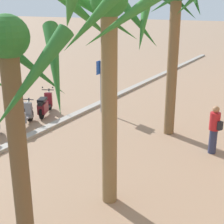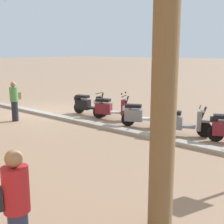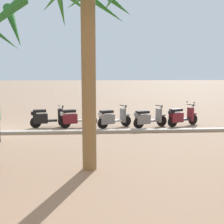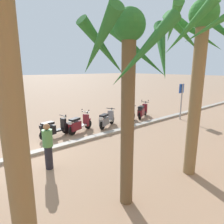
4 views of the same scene
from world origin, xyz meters
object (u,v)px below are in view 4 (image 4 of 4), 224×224
(scooter_maroon_far_back, at_px, (79,124))
(crossing_sign, at_px, (181,97))
(pedestrian_window_shopping, at_px, (48,145))
(scooter_grey_second_in_line, at_px, (128,116))
(palm_tree_mid_walkway, at_px, (200,48))
(scooter_grey_mid_centre, at_px, (106,120))
(scooter_maroon_gap_after_mid, at_px, (142,111))
(palm_tree_far_corner, at_px, (129,66))
(scooter_black_mid_front, at_px, (53,129))

(scooter_maroon_far_back, xyz_separation_m, crossing_sign, (-6.77, 1.95, 1.04))
(crossing_sign, distance_m, pedestrian_window_shopping, 9.59)
(scooter_grey_second_in_line, height_order, palm_tree_mid_walkway, palm_tree_mid_walkway)
(scooter_grey_second_in_line, relative_size, scooter_grey_mid_centre, 1.04)
(scooter_grey_mid_centre, xyz_separation_m, pedestrian_window_shopping, (4.49, 2.52, 0.40))
(scooter_grey_second_in_line, bearing_deg, palm_tree_mid_walkway, 64.56)
(scooter_maroon_gap_after_mid, distance_m, scooter_grey_mid_centre, 3.37)
(scooter_maroon_gap_after_mid, height_order, crossing_sign, crossing_sign)
(scooter_maroon_gap_after_mid, relative_size, palm_tree_far_corner, 0.37)
(scooter_grey_mid_centre, height_order, pedestrian_window_shopping, pedestrian_window_shopping)
(pedestrian_window_shopping, bearing_deg, scooter_black_mid_front, -115.97)
(scooter_grey_second_in_line, relative_size, pedestrian_window_shopping, 1.06)
(scooter_grey_second_in_line, relative_size, palm_tree_mid_walkway, 0.32)
(scooter_black_mid_front, xyz_separation_m, crossing_sign, (-8.15, 2.05, 1.05))
(scooter_grey_second_in_line, relative_size, scooter_maroon_far_back, 0.98)
(pedestrian_window_shopping, bearing_deg, crossing_sign, -175.29)
(pedestrian_window_shopping, bearing_deg, scooter_maroon_gap_after_mid, -160.93)
(scooter_maroon_gap_after_mid, distance_m, crossing_sign, 2.76)
(scooter_black_mid_front, xyz_separation_m, palm_tree_mid_walkway, (-2.10, 6.07, 3.51))
(scooter_grey_second_in_line, distance_m, pedestrian_window_shopping, 6.67)
(scooter_maroon_gap_after_mid, xyz_separation_m, palm_tree_mid_walkway, (4.37, 5.95, 3.50))
(palm_tree_far_corner, bearing_deg, scooter_black_mid_front, -95.07)
(scooter_grey_second_in_line, distance_m, crossing_sign, 3.88)
(palm_tree_mid_walkway, xyz_separation_m, pedestrian_window_shopping, (3.49, -3.24, -3.11))
(scooter_maroon_far_back, distance_m, pedestrian_window_shopping, 3.91)
(scooter_black_mid_front, bearing_deg, palm_tree_mid_walkway, 109.11)
(scooter_grey_second_in_line, bearing_deg, pedestrian_window_shopping, 21.56)
(scooter_maroon_gap_after_mid, relative_size, scooter_grey_second_in_line, 1.00)
(crossing_sign, relative_size, palm_tree_far_corner, 0.51)
(scooter_maroon_far_back, xyz_separation_m, scooter_black_mid_front, (1.39, -0.10, -0.00))
(palm_tree_mid_walkway, bearing_deg, palm_tree_far_corner, -6.09)
(crossing_sign, relative_size, palm_tree_mid_walkway, 0.45)
(scooter_maroon_gap_after_mid, bearing_deg, scooter_grey_mid_centre, 3.30)
(scooter_maroon_far_back, bearing_deg, scooter_black_mid_front, -4.25)
(scooter_grey_second_in_line, height_order, pedestrian_window_shopping, pedestrian_window_shopping)
(palm_tree_mid_walkway, distance_m, palm_tree_far_corner, 2.68)
(scooter_grey_mid_centre, height_order, palm_tree_far_corner, palm_tree_far_corner)
(scooter_maroon_far_back, xyz_separation_m, palm_tree_mid_walkway, (-0.72, 5.97, 3.51))
(pedestrian_window_shopping, bearing_deg, scooter_grey_second_in_line, -158.44)
(palm_tree_far_corner, bearing_deg, scooter_grey_second_in_line, -134.56)
(scooter_grey_mid_centre, bearing_deg, scooter_black_mid_front, -5.78)
(scooter_black_mid_front, bearing_deg, crossing_sign, 165.89)
(pedestrian_window_shopping, bearing_deg, scooter_maroon_far_back, -135.36)
(scooter_maroon_gap_after_mid, bearing_deg, scooter_black_mid_front, -1.07)
(palm_tree_mid_walkway, bearing_deg, scooter_maroon_gap_after_mid, -126.29)
(scooter_grey_second_in_line, bearing_deg, palm_tree_far_corner, 45.44)
(scooter_maroon_gap_after_mid, xyz_separation_m, pedestrian_window_shopping, (7.86, 2.71, 0.39))
(palm_tree_far_corner, distance_m, pedestrian_window_shopping, 4.02)
(pedestrian_window_shopping, bearing_deg, palm_tree_mid_walkway, 137.12)
(scooter_maroon_far_back, distance_m, scooter_black_mid_front, 1.39)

